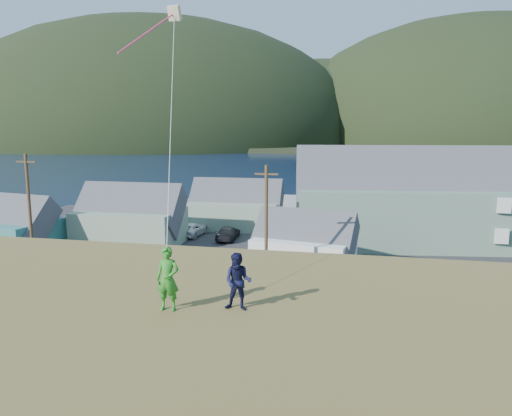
{
  "coord_description": "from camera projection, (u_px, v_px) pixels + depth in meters",
  "views": [
    {
      "loc": [
        6.39,
        -31.08,
        12.06
      ],
      "look_at": [
        2.44,
        -12.21,
        8.8
      ],
      "focal_mm": 35.0,
      "sensor_mm": 36.0,
      "label": 1
    }
  ],
  "objects": [
    {
      "name": "kite_flyer_green",
      "position": [
        168.0,
        279.0,
        13.05
      ],
      "size": [
        0.63,
        0.42,
        1.71
      ],
      "primitive_type": "imported",
      "rotation": [
        0.0,
        0.0,
        0.02
      ],
      "color": "#277B21",
      "rests_on": "hillside"
    },
    {
      "name": "utility_poles",
      "position": [
        254.0,
        231.0,
        34.05
      ],
      "size": [
        34.94,
        0.24,
        9.77
      ],
      "color": "#47331E",
      "rests_on": "waterfront_lot"
    },
    {
      "name": "grass_strip",
      "position": [
        251.0,
        317.0,
        31.36
      ],
      "size": [
        110.0,
        8.0,
        0.1
      ],
      "primitive_type": "cube",
      "color": "#4C3D19",
      "rests_on": "ground"
    },
    {
      "name": "parked_cars",
      "position": [
        204.0,
        226.0,
        55.57
      ],
      "size": [
        19.8,
        12.45,
        1.51
      ],
      "color": "maroon",
      "rests_on": "waterfront_lot"
    },
    {
      "name": "shed_teal",
      "position": [
        10.0,
        227.0,
        46.91
      ],
      "size": [
        9.38,
        7.31,
        6.68
      ],
      "rotation": [
        0.0,
        0.0,
        -0.18
      ],
      "color": "#2E6A6D",
      "rests_on": "waterfront_lot"
    },
    {
      "name": "kite_flyer_navy",
      "position": [
        238.0,
        282.0,
        13.08
      ],
      "size": [
        0.75,
        0.58,
        1.54
      ],
      "primitive_type": "imported",
      "rotation": [
        0.0,
        0.0,
        0.0
      ],
      "color": "#121433",
      "rests_on": "hillside"
    },
    {
      "name": "shed_palegreen_near",
      "position": [
        130.0,
        218.0,
        49.56
      ],
      "size": [
        10.42,
        6.66,
        7.54
      ],
      "rotation": [
        0.0,
        0.0,
        0.01
      ],
      "color": "gray",
      "rests_on": "waterfront_lot"
    },
    {
      "name": "waterfront_lot",
      "position": [
        292.0,
        246.0,
        49.7
      ],
      "size": [
        72.0,
        36.0,
        0.12
      ],
      "primitive_type": "cube",
      "color": "#28282B",
      "rests_on": "ground"
    },
    {
      "name": "kite_rig",
      "position": [
        170.0,
        19.0,
        19.03
      ],
      "size": [
        1.84,
        3.92,
        10.71
      ],
      "color": "beige",
      "rests_on": "ground"
    },
    {
      "name": "wharf",
      "position": [
        273.0,
        204.0,
        73.04
      ],
      "size": [
        26.0,
        14.0,
        0.9
      ],
      "primitive_type": "cube",
      "color": "gray",
      "rests_on": "ground"
    },
    {
      "name": "far_hills",
      "position": [
        411.0,
        141.0,
        295.41
      ],
      "size": [
        760.0,
        265.0,
        143.0
      ],
      "color": "black",
      "rests_on": "ground"
    },
    {
      "name": "shed_palegreen_far",
      "position": [
        236.0,
        206.0,
        57.56
      ],
      "size": [
        10.68,
        6.31,
        7.08
      ],
      "rotation": [
        0.0,
        0.0,
        0.03
      ],
      "color": "slate",
      "rests_on": "waterfront_lot"
    },
    {
      "name": "far_shore",
      "position": [
        352.0,
        140.0,
        351.62
      ],
      "size": [
        900.0,
        320.0,
        2.0
      ],
      "primitive_type": "cube",
      "color": "black",
      "rests_on": "ground"
    },
    {
      "name": "lodge",
      "position": [
        469.0,
        200.0,
        49.3
      ],
      "size": [
        34.97,
        13.91,
        11.97
      ],
      "rotation": [
        0.0,
        0.0,
        0.13
      ],
      "color": "slate",
      "rests_on": "waterfront_lot"
    },
    {
      "name": "ground",
      "position": [
        258.0,
        307.0,
        33.3
      ],
      "size": [
        900.0,
        900.0,
        0.0
      ],
      "primitive_type": "plane",
      "color": "#0A1638",
      "rests_on": "ground"
    },
    {
      "name": "shed_white",
      "position": [
        304.0,
        245.0,
        39.89
      ],
      "size": [
        8.83,
        6.68,
        6.37
      ],
      "rotation": [
        0.0,
        0.0,
        -0.19
      ],
      "color": "white",
      "rests_on": "waterfront_lot"
    }
  ]
}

